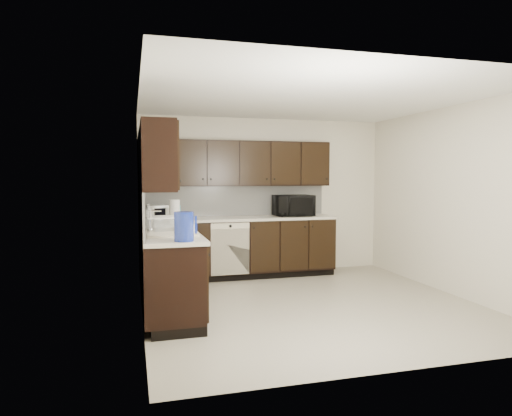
% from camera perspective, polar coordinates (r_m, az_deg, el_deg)
% --- Properties ---
extents(floor, '(4.00, 4.00, 0.00)m').
position_cam_1_polar(floor, '(5.77, 6.76, -11.85)').
color(floor, gray).
rests_on(floor, ground).
extents(ceiling, '(4.00, 4.00, 0.00)m').
position_cam_1_polar(ceiling, '(5.63, 6.97, 13.45)').
color(ceiling, white).
rests_on(ceiling, wall_back).
extents(wall_back, '(4.00, 0.02, 2.50)m').
position_cam_1_polar(wall_back, '(7.45, 1.06, 1.51)').
color(wall_back, beige).
rests_on(wall_back, floor).
extents(wall_left, '(0.02, 4.00, 2.50)m').
position_cam_1_polar(wall_left, '(5.15, -14.21, 0.28)').
color(wall_left, beige).
rests_on(wall_left, floor).
extents(wall_right, '(0.02, 4.00, 2.50)m').
position_cam_1_polar(wall_right, '(6.58, 23.22, 0.86)').
color(wall_right, beige).
rests_on(wall_right, floor).
extents(wall_front, '(4.00, 0.02, 2.50)m').
position_cam_1_polar(wall_front, '(3.79, 18.34, -1.10)').
color(wall_front, beige).
rests_on(wall_front, floor).
extents(lower_cabinets, '(3.00, 2.80, 0.90)m').
position_cam_1_polar(lower_cabinets, '(6.45, -5.36, -6.38)').
color(lower_cabinets, black).
rests_on(lower_cabinets, floor).
extents(countertop, '(3.03, 2.83, 0.04)m').
position_cam_1_polar(countertop, '(6.37, -5.41, -1.90)').
color(countertop, '#B8B1A0').
rests_on(countertop, lower_cabinets).
extents(backsplash, '(3.00, 2.80, 0.48)m').
position_cam_1_polar(backsplash, '(6.53, -7.55, 0.51)').
color(backsplash, '#BBBBB6').
rests_on(backsplash, countertop).
extents(upper_cabinets, '(3.00, 2.80, 0.70)m').
position_cam_1_polar(upper_cabinets, '(6.42, -6.43, 5.73)').
color(upper_cabinets, black).
rests_on(upper_cabinets, wall_back).
extents(dishwasher, '(0.58, 0.04, 0.78)m').
position_cam_1_polar(dishwasher, '(6.77, -3.24, -4.72)').
color(dishwasher, beige).
rests_on(dishwasher, lower_cabinets).
extents(sink, '(0.54, 0.82, 0.42)m').
position_cam_1_polar(sink, '(5.19, -10.61, -3.73)').
color(sink, beige).
rests_on(sink, countertop).
extents(microwave, '(0.60, 0.41, 0.33)m').
position_cam_1_polar(microwave, '(7.27, 4.69, 0.30)').
color(microwave, black).
rests_on(microwave, countertop).
extents(soap_bottle_a, '(0.10, 0.10, 0.17)m').
position_cam_1_polar(soap_bottle_a, '(5.03, -8.23, -2.28)').
color(soap_bottle_a, gray).
rests_on(soap_bottle_a, countertop).
extents(soap_bottle_b, '(0.14, 0.14, 0.27)m').
position_cam_1_polar(soap_bottle_b, '(6.19, -13.25, -0.74)').
color(soap_bottle_b, gray).
rests_on(soap_bottle_b, countertop).
extents(toaster_oven, '(0.37, 0.31, 0.20)m').
position_cam_1_polar(toaster_oven, '(6.90, -12.38, -0.51)').
color(toaster_oven, silver).
rests_on(toaster_oven, countertop).
extents(storage_bin, '(0.50, 0.43, 0.17)m').
position_cam_1_polar(storage_bin, '(5.33, -11.04, -1.99)').
color(storage_bin, silver).
rests_on(storage_bin, countertop).
extents(blue_pitcher, '(0.25, 0.25, 0.29)m').
position_cam_1_polar(blue_pitcher, '(4.49, -9.00, -2.30)').
color(blue_pitcher, '#10279A').
rests_on(blue_pitcher, countertop).
extents(teal_tumbler, '(0.10, 0.10, 0.22)m').
position_cam_1_polar(teal_tumbler, '(6.54, -9.85, -0.64)').
color(teal_tumbler, '#0E909C').
rests_on(teal_tumbler, countertop).
extents(paper_towel_roll, '(0.17, 0.17, 0.32)m').
position_cam_1_polar(paper_towel_roll, '(6.19, -10.15, -0.46)').
color(paper_towel_roll, silver).
rests_on(paper_towel_roll, countertop).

